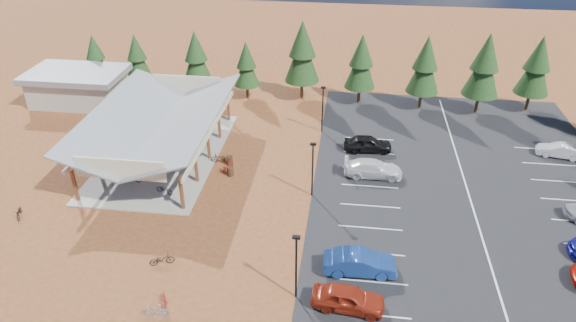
{
  "coord_description": "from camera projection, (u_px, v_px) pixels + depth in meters",
  "views": [
    {
      "loc": [
        7.65,
        -34.59,
        25.22
      ],
      "look_at": [
        2.66,
        4.08,
        2.04
      ],
      "focal_mm": 32.0,
      "sensor_mm": 36.0,
      "label": 1
    }
  ],
  "objects": [
    {
      "name": "bike_7",
      "position": [
        184.0,
        129.0,
        53.75
      ],
      "size": [
        1.85,
        0.82,
        1.07
      ],
      "primitive_type": "imported",
      "rotation": [
        0.0,
        0.0,
        1.75
      ],
      "color": "maroon",
      "rests_on": "concrete_pad"
    },
    {
      "name": "bike_12",
      "position": [
        162.0,
        259.0,
        36.62
      ],
      "size": [
        1.87,
        1.24,
        0.93
      ],
      "primitive_type": "imported",
      "rotation": [
        0.0,
        0.0,
        1.96
      ],
      "color": "black",
      "rests_on": "ground"
    },
    {
      "name": "bike_6",
      "position": [
        192.0,
        152.0,
        49.69
      ],
      "size": [
        1.85,
        0.77,
        0.95
      ],
      "primitive_type": "imported",
      "rotation": [
        0.0,
        0.0,
        1.65
      ],
      "color": "#14179D",
      "rests_on": "concrete_pad"
    },
    {
      "name": "bike_5",
      "position": [
        186.0,
        164.0,
        47.62
      ],
      "size": [
        1.74,
        0.64,
        1.02
      ],
      "primitive_type": "imported",
      "rotation": [
        0.0,
        0.0,
        1.67
      ],
      "color": "gray",
      "rests_on": "concrete_pad"
    },
    {
      "name": "bike_3",
      "position": [
        164.0,
        125.0,
        54.55
      ],
      "size": [
        1.89,
        0.67,
        1.11
      ],
      "primitive_type": "imported",
      "rotation": [
        0.0,
        0.0,
        1.49
      ],
      "color": "maroon",
      "rests_on": "concrete_pad"
    },
    {
      "name": "pine_1",
      "position": [
        137.0,
        56.0,
        62.32
      ],
      "size": [
        3.04,
        3.04,
        7.07
      ],
      "color": "#382314",
      "rests_on": "ground"
    },
    {
      "name": "pine_3",
      "position": [
        246.0,
        64.0,
        60.08
      ],
      "size": [
        3.01,
        3.01,
        7.01
      ],
      "color": "#382314",
      "rests_on": "ground"
    },
    {
      "name": "bike_8",
      "position": [
        19.0,
        212.0,
        41.5
      ],
      "size": [
        1.22,
        1.76,
        0.88
      ],
      "primitive_type": "imported",
      "rotation": [
        0.0,
        0.0,
        0.43
      ],
      "color": "black",
      "rests_on": "ground"
    },
    {
      "name": "bike_pavilion",
      "position": [
        159.0,
        120.0,
        48.33
      ],
      "size": [
        11.65,
        19.4,
        4.97
      ],
      "color": "brown",
      "rests_on": "concrete_pad"
    },
    {
      "name": "car_3",
      "position": [
        373.0,
        169.0,
        46.62
      ],
      "size": [
        5.32,
        2.24,
        1.53
      ],
      "primitive_type": "imported",
      "rotation": [
        0.0,
        0.0,
        1.59
      ],
      "color": "silver",
      "rests_on": "asphalt_lot"
    },
    {
      "name": "pine_8",
      "position": [
        537.0,
        66.0,
        56.56
      ],
      "size": [
        3.77,
        3.77,
        8.79
      ],
      "color": "#382314",
      "rests_on": "ground"
    },
    {
      "name": "concrete_pad",
      "position": [
        164.0,
        155.0,
        50.26
      ],
      "size": [
        10.6,
        18.6,
        0.1
      ],
      "primitive_type": "cube",
      "color": "gray",
      "rests_on": "ground"
    },
    {
      "name": "trash_bin_1",
      "position": [
        230.0,
        160.0,
        48.58
      ],
      "size": [
        0.6,
        0.6,
        0.9
      ],
      "primitive_type": "cylinder",
      "color": "#3D2316",
      "rests_on": "ground"
    },
    {
      "name": "lamp_post_0",
      "position": [
        296.0,
        263.0,
        32.62
      ],
      "size": [
        0.5,
        0.25,
        5.14
      ],
      "color": "black",
      "rests_on": "ground"
    },
    {
      "name": "ground",
      "position": [
        251.0,
        204.0,
        43.22
      ],
      "size": [
        140.0,
        140.0,
        0.0
      ],
      "primitive_type": "plane",
      "color": "#583717",
      "rests_on": "ground"
    },
    {
      "name": "pine_4",
      "position": [
        302.0,
        52.0,
        59.23
      ],
      "size": [
        4.08,
        4.08,
        9.5
      ],
      "color": "#382314",
      "rests_on": "ground"
    },
    {
      "name": "pine_5",
      "position": [
        361.0,
        62.0,
        58.46
      ],
      "size": [
        3.58,
        3.58,
        8.33
      ],
      "color": "#382314",
      "rests_on": "ground"
    },
    {
      "name": "asphalt_lot",
      "position": [
        470.0,
        200.0,
        43.73
      ],
      "size": [
        27.0,
        44.0,
        0.04
      ],
      "primitive_type": "cube",
      "color": "black",
      "rests_on": "ground"
    },
    {
      "name": "pine_2",
      "position": [
        196.0,
        57.0,
        60.39
      ],
      "size": [
        3.46,
        3.46,
        8.05
      ],
      "color": "#382314",
      "rests_on": "ground"
    },
    {
      "name": "bike_11",
      "position": [
        164.0,
        300.0,
        33.32
      ],
      "size": [
        0.96,
        1.52,
        0.89
      ],
      "primitive_type": "imported",
      "rotation": [
        0.0,
        0.0,
        0.4
      ],
      "color": "maroon",
      "rests_on": "ground"
    },
    {
      "name": "bike_13",
      "position": [
        156.0,
        311.0,
        32.37
      ],
      "size": [
        1.82,
        0.71,
        1.06
      ],
      "primitive_type": "imported",
      "rotation": [
        0.0,
        0.0,
        4.83
      ],
      "color": "gray",
      "rests_on": "ground"
    },
    {
      "name": "pine_6",
      "position": [
        425.0,
        65.0,
        57.09
      ],
      "size": [
        3.69,
        3.69,
        8.6
      ],
      "color": "#382314",
      "rests_on": "ground"
    },
    {
      "name": "trash_bin_0",
      "position": [
        230.0,
        171.0,
        46.89
      ],
      "size": [
        0.6,
        0.6,
        0.9
      ],
      "primitive_type": "cylinder",
      "color": "#3D2316",
      "rests_on": "ground"
    },
    {
      "name": "bike_2",
      "position": [
        136.0,
        149.0,
        50.3
      ],
      "size": [
        1.64,
        0.99,
        0.81
      ],
      "primitive_type": "imported",
      "rotation": [
        0.0,
        0.0,
        1.26
      ],
      "color": "navy",
      "rests_on": "concrete_pad"
    },
    {
      "name": "bike_15",
      "position": [
        227.0,
        166.0,
        47.63
      ],
      "size": [
        1.26,
        1.51,
        0.93
      ],
      "primitive_type": "imported",
      "rotation": [
        0.0,
        0.0,
        2.52
      ],
      "color": "#9E2013",
      "rests_on": "ground"
    },
    {
      "name": "lamp_post_2",
      "position": [
        323.0,
        106.0,
        53.08
      ],
      "size": [
        0.5,
        0.25,
        5.14
      ],
      "color": "black",
      "rests_on": "ground"
    },
    {
      "name": "outbuilding",
      "position": [
        78.0,
        86.0,
        60.17
      ],
      "size": [
        11.0,
        7.0,
        3.9
      ],
      "color": "#ADA593",
      "rests_on": "ground"
    },
    {
      "name": "pine_0",
      "position": [
        95.0,
        56.0,
        62.97
      ],
      "size": [
        2.92,
        2.92,
        6.81
      ],
      "color": "#382314",
      "rests_on": "ground"
    },
    {
      "name": "lamp_post_1",
      "position": [
        313.0,
        166.0,
        42.85
      ],
      "size": [
        0.5,
        0.25,
        5.14
      ],
      "color": "black",
      "rests_on": "ground"
    },
    {
      "name": "bike_1",
      "position": [
        137.0,
        156.0,
        48.85
      ],
      "size": [
        1.78,
        0.6,
        1.05
      ],
      "primitive_type": "imported",
      "rotation": [
        0.0,
        0.0,
        1.63
      ],
      "color": "gray",
      "rests_on": "concrete_pad"
    },
    {
      "name": "car_9",
      "position": [
        559.0,
        150.0,
        49.69
      ],
      "size": [
        4.28,
        2.2,
        1.34
      ],
      "primitive_type": "imported",
      "rotation": [
        0.0,
        0.0,
        -1.77
      ],
      "color": "silver",
      "rests_on": "asphalt_lot"
    },
    {
      "name": "car_0",
      "position": [
        348.0,
        298.0,
        32.88
      ],
      "size": [
        4.86,
        2.32,
        1.6
      ],
      "primitive_type": "imported",
      "rotation": [
        0.0,
        0.0,
        1.48
      ],
      "color": "maroon",
      "rests_on": "asphalt_lot"
    },
    {
      "name": "car_1",
      "position": [
        360.0,
        263.0,
        35.69
      ],
      "size": [
        5.2,
        2.1,
        1.68
      ],
      "primitive_type": "imported",
      "rotation": [
        0.0,
        0.0,
        1.63
      ],
      "color": "navy",
      "rests_on": "asphalt_lot"
    },
    {
      "name": "bike_0",
      "position": [
        131.0,
        177.0,
        45.81
      ],
      "size": [
        1.91,
        0.87,
        0.97
      ],
      "primitive_type": "imported",
      "rotation": [
        0.0,
        0.0,
        1.44
      ],
      "color": "black",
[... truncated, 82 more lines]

